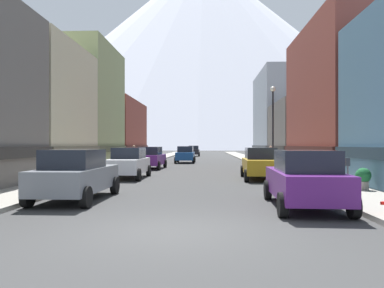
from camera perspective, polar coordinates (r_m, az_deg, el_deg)
name	(u,v)px	position (r m, az deg, el deg)	size (l,w,h in m)	color
ground_plane	(171,232)	(8.55, -3.23, -13.29)	(400.00, 400.00, 0.00)	#373737
sidewalk_left	(148,161)	(43.90, -6.82, -2.55)	(2.50, 100.00, 0.15)	gray
sidewalk_right	(255,161)	(43.66, 9.61, -2.56)	(2.50, 100.00, 0.15)	gray
storefront_left_1	(12,112)	(26.79, -25.94, 4.43)	(9.07, 8.35, 8.42)	beige
storefront_left_2	(58,109)	(35.01, -19.91, 5.12)	(10.20, 9.03, 10.61)	#8C9966
storefront_left_3	(102,132)	(45.49, -13.71, 1.78)	(8.99, 12.88, 7.15)	brown
storefront_right_1	(361,102)	(27.98, 24.52, 5.94)	(7.85, 12.14, 10.12)	brown
storefront_right_2	(312,134)	(38.47, 17.89, 1.41)	(7.41, 9.63, 6.15)	#66605B
storefront_right_3	(283,118)	(49.85, 13.84, 3.98)	(6.57, 13.00, 11.35)	#99A5B2
car_left_0	(76,175)	(13.65, -17.41, -4.51)	(2.12, 4.43, 1.78)	slate
car_left_1	(128,163)	(21.86, -9.76, -2.85)	(2.09, 4.41, 1.78)	silver
car_left_2	(151,158)	(30.07, -6.39, -2.10)	(2.20, 4.46, 1.78)	#591E72
car_right_0	(305,179)	(11.95, 16.92, -5.14)	(2.22, 4.47, 1.78)	#591E72
car_right_1	(261,163)	(21.31, 10.51, -2.93)	(2.19, 4.46, 1.78)	#B28419
car_driving_0	(194,151)	(62.78, 0.26, -1.06)	(2.06, 4.40, 1.78)	black
car_driving_1	(185,154)	(39.78, -1.03, -1.62)	(2.06, 4.40, 1.78)	#19478C
parking_meter_near	(348,171)	(14.19, 22.82, -3.88)	(0.14, 0.10, 1.33)	#595960
potted_plant_0	(292,164)	(28.11, 15.18, -2.93)	(0.53, 0.53, 0.83)	#4C4C51
potted_plant_1	(83,166)	(24.26, -16.38, -3.28)	(0.52, 0.52, 0.86)	#4C4C51
potted_plant_2	(363,178)	(16.28, 24.84, -4.70)	(0.60, 0.60, 0.88)	gray
pedestrian_0	(271,156)	(32.79, 12.00, -1.87)	(0.36, 0.36, 1.71)	#333338
pedestrian_1	(134,155)	(35.90, -8.90, -1.68)	(0.36, 0.36, 1.75)	navy
streetlamp_right	(273,115)	(26.50, 12.33, 4.31)	(0.36, 0.36, 5.86)	black
mountain_backdrop	(203,52)	(276.53, 1.73, 13.90)	(292.79, 292.79, 137.78)	silver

